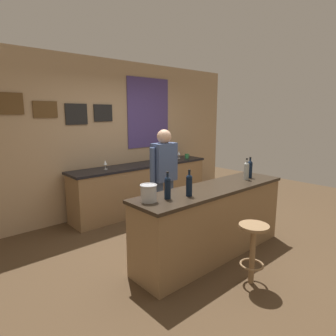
% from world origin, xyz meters
% --- Properties ---
extents(ground_plane, '(10.00, 10.00, 0.00)m').
position_xyz_m(ground_plane, '(0.00, 0.00, 0.00)').
color(ground_plane, '#4C3823').
extents(back_wall, '(6.00, 0.09, 2.80)m').
position_xyz_m(back_wall, '(0.01, 2.03, 1.42)').
color(back_wall, tan).
rests_on(back_wall, ground_plane).
extents(bar_counter, '(2.34, 0.60, 0.92)m').
position_xyz_m(bar_counter, '(0.00, -0.40, 0.46)').
color(bar_counter, olive).
rests_on(bar_counter, ground_plane).
extents(side_counter, '(2.87, 0.56, 0.90)m').
position_xyz_m(side_counter, '(0.40, 1.65, 0.45)').
color(side_counter, olive).
rests_on(side_counter, ground_plane).
extents(bartender, '(0.52, 0.21, 1.62)m').
position_xyz_m(bartender, '(-0.06, 0.49, 0.94)').
color(bartender, '#384766').
rests_on(bartender, ground_plane).
extents(bar_stool, '(0.32, 0.32, 0.68)m').
position_xyz_m(bar_stool, '(-0.19, -1.13, 0.46)').
color(bar_stool, olive).
rests_on(bar_stool, ground_plane).
extents(wine_bottle_a, '(0.07, 0.07, 0.31)m').
position_xyz_m(wine_bottle_a, '(-0.77, -0.39, 1.06)').
color(wine_bottle_a, black).
rests_on(wine_bottle_a, bar_counter).
extents(wine_bottle_b, '(0.07, 0.07, 0.31)m').
position_xyz_m(wine_bottle_b, '(-0.51, -0.47, 1.06)').
color(wine_bottle_b, black).
rests_on(wine_bottle_b, bar_counter).
extents(wine_bottle_c, '(0.07, 0.07, 0.31)m').
position_xyz_m(wine_bottle_c, '(0.68, -0.43, 1.06)').
color(wine_bottle_c, '#999E99').
rests_on(wine_bottle_c, bar_counter).
extents(wine_bottle_d, '(0.07, 0.07, 0.31)m').
position_xyz_m(wine_bottle_d, '(0.83, -0.40, 1.06)').
color(wine_bottle_d, black).
rests_on(wine_bottle_d, bar_counter).
extents(ice_bucket, '(0.19, 0.19, 0.19)m').
position_xyz_m(ice_bucket, '(-0.99, -0.33, 1.02)').
color(ice_bucket, '#B7BABF').
rests_on(ice_bucket, bar_counter).
extents(wine_glass_a, '(0.07, 0.07, 0.16)m').
position_xyz_m(wine_glass_a, '(-0.38, 1.67, 1.01)').
color(wine_glass_a, silver).
rests_on(wine_glass_a, side_counter).
extents(wine_glass_b, '(0.07, 0.07, 0.16)m').
position_xyz_m(wine_glass_b, '(0.98, 1.64, 1.01)').
color(wine_glass_b, silver).
rests_on(wine_glass_b, side_counter).
extents(wine_glass_c, '(0.07, 0.07, 0.16)m').
position_xyz_m(wine_glass_c, '(1.39, 1.69, 1.01)').
color(wine_glass_c, silver).
rests_on(wine_glass_c, side_counter).
extents(coffee_mug, '(0.12, 0.08, 0.09)m').
position_xyz_m(coffee_mug, '(1.54, 1.60, 0.95)').
color(coffee_mug, '#338C4C').
rests_on(coffee_mug, side_counter).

